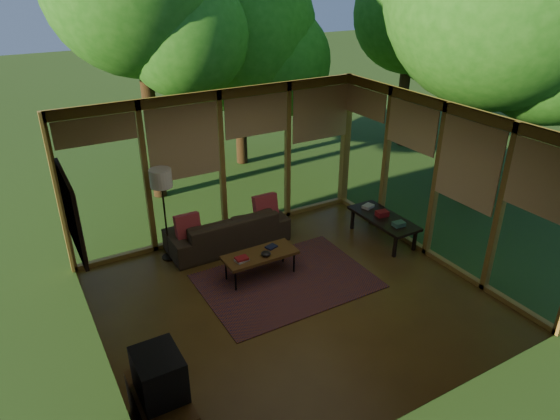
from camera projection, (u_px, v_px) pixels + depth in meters
floor at (293, 299)px, 7.61m from camera, size 5.50×5.50×0.00m
ceiling at (296, 128)px, 6.42m from camera, size 5.50×5.50×0.00m
wall_left at (92, 275)px, 5.78m from camera, size 0.04×5.00×2.70m
wall_front at (422, 318)px, 5.07m from camera, size 5.50×0.04×2.70m
window_wall_back at (222, 165)px, 8.96m from camera, size 5.50×0.12×2.70m
window_wall_right at (436, 183)px, 8.24m from camera, size 0.12×5.00×2.70m
exterior_lawn at (370, 112)px, 17.42m from camera, size 40.00×40.00×0.00m
tree_ne at (236, 31)px, 11.58m from camera, size 3.71×3.71×5.08m
tree_far at (412, 14)px, 12.61m from camera, size 2.97×2.97×4.97m
rug at (287, 281)px, 8.03m from camera, size 2.67×1.89×0.01m
sofa at (228, 230)px, 8.95m from camera, size 2.17×0.85×0.63m
pillow_left at (188, 227)px, 8.45m from camera, size 0.42×0.23×0.44m
pillow_right at (265, 207)px, 9.12m from camera, size 0.45×0.24×0.47m
ct_book_lower at (242, 260)px, 7.79m from camera, size 0.23×0.19×0.03m
ct_book_upper at (242, 258)px, 7.78m from camera, size 0.20×0.15×0.03m
ct_book_side at (271, 247)px, 8.16m from camera, size 0.21×0.18×0.03m
ct_bowl at (266, 254)px, 7.92m from camera, size 0.16×0.16×0.07m
media_cabinet at (163, 414)px, 5.28m from camera, size 0.50×1.00×0.60m
television at (159, 375)px, 5.05m from camera, size 0.45×0.55×0.50m
console_book_a at (399, 224)px, 8.76m from camera, size 0.22×0.17×0.08m
console_book_b at (382, 214)px, 9.11m from camera, size 0.23×0.18×0.10m
console_book_c at (368, 206)px, 9.43m from camera, size 0.24×0.21×0.06m
floor_lamp at (161, 183)px, 8.07m from camera, size 0.36×0.36×1.65m
coffee_table at (260, 255)px, 8.01m from camera, size 1.20×0.50×0.43m
side_console at (383, 219)px, 9.11m from camera, size 0.60×1.40×0.46m
wall_painting at (71, 212)px, 6.80m from camera, size 0.06×1.35×1.15m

